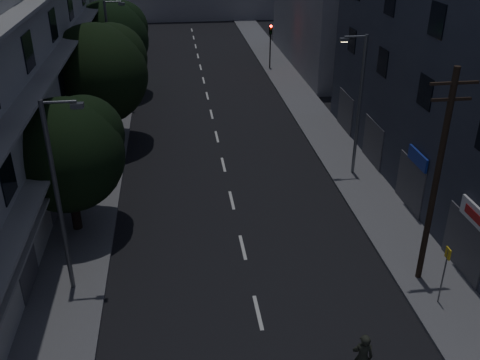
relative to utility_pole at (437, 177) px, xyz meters
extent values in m
plane|color=black|center=(-7.03, 17.31, -4.87)|extent=(160.00, 160.00, 0.00)
cube|color=#565659|center=(-14.53, 17.31, -4.79)|extent=(3.00, 90.00, 0.15)
cube|color=#565659|center=(0.47, 17.31, -4.79)|extent=(3.00, 90.00, 0.15)
cube|color=beige|center=(-7.03, -1.19, -4.86)|extent=(0.15, 2.00, 0.01)
cube|color=beige|center=(-7.03, 3.31, -4.86)|extent=(0.15, 2.00, 0.01)
cube|color=beige|center=(-7.03, 7.81, -4.86)|extent=(0.15, 2.00, 0.01)
cube|color=beige|center=(-7.03, 12.31, -4.86)|extent=(0.15, 2.00, 0.01)
cube|color=beige|center=(-7.03, 16.81, -4.86)|extent=(0.15, 2.00, 0.01)
cube|color=beige|center=(-7.03, 21.31, -4.86)|extent=(0.15, 2.00, 0.01)
cube|color=beige|center=(-7.03, 25.81, -4.86)|extent=(0.15, 2.00, 0.01)
cube|color=beige|center=(-7.03, 30.31, -4.86)|extent=(0.15, 2.00, 0.01)
cube|color=beige|center=(-7.03, 34.81, -4.86)|extent=(0.15, 2.00, 0.01)
cube|color=beige|center=(-7.03, 39.31, -4.86)|extent=(0.15, 2.00, 0.01)
cube|color=beige|center=(-7.03, 43.81, -4.86)|extent=(0.15, 2.00, 0.01)
cube|color=beige|center=(-7.03, 48.31, -4.86)|extent=(0.15, 2.00, 0.01)
cube|color=beige|center=(-7.03, 52.81, -4.86)|extent=(0.15, 2.00, 0.01)
cube|color=black|center=(-16.01, 1.31, -2.87)|extent=(0.06, 1.60, 1.60)
cube|color=black|center=(-16.01, 7.31, -2.87)|extent=(0.06, 1.60, 1.60)
cube|color=black|center=(-16.01, 13.31, -2.87)|extent=(0.06, 1.60, 1.60)
cube|color=black|center=(-16.01, 19.31, -2.87)|extent=(0.06, 1.60, 1.60)
cube|color=black|center=(-16.01, 25.31, -2.87)|extent=(0.06, 1.60, 1.60)
cube|color=black|center=(-16.01, 1.31, 0.33)|extent=(0.06, 1.60, 1.60)
cube|color=black|center=(-16.01, 7.31, 0.33)|extent=(0.06, 1.60, 1.60)
cube|color=black|center=(-16.01, 13.31, 0.33)|extent=(0.06, 1.60, 1.60)
cube|color=black|center=(-16.01, 19.31, 0.33)|extent=(0.06, 1.60, 1.60)
cube|color=black|center=(-16.01, 25.31, 0.33)|extent=(0.06, 1.60, 1.60)
cube|color=black|center=(-16.01, 7.31, 3.53)|extent=(0.06, 1.60, 1.60)
cube|color=black|center=(-16.01, 13.31, 3.53)|extent=(0.06, 1.60, 1.60)
cube|color=black|center=(-16.01, 19.31, 3.53)|extent=(0.06, 1.60, 1.60)
cube|color=gray|center=(-15.53, 10.31, -0.87)|extent=(1.00, 32.40, 0.12)
cube|color=gray|center=(-15.53, 10.31, 2.33)|extent=(1.00, 32.40, 0.12)
cube|color=gray|center=(-15.63, 10.31, -1.77)|extent=(0.80, 32.40, 0.12)
cube|color=#424247|center=(-16.00, 1.31, -3.47)|extent=(0.06, 2.40, 2.40)
cube|color=#424247|center=(-16.00, 7.31, -3.47)|extent=(0.06, 2.40, 2.40)
cube|color=#424247|center=(-16.00, 13.31, -3.47)|extent=(0.06, 2.40, 2.40)
cube|color=#424247|center=(-16.00, 19.31, -3.47)|extent=(0.06, 2.40, 2.40)
cube|color=#424247|center=(-16.00, 25.31, -3.47)|extent=(0.06, 2.40, 2.40)
cube|color=#2B2F3A|center=(4.97, 6.31, 0.63)|extent=(6.00, 28.00, 11.00)
cube|color=black|center=(1.95, 5.81, 1.43)|extent=(0.06, 1.40, 1.50)
cube|color=black|center=(1.95, 11.31, 1.43)|extent=(0.06, 1.40, 1.50)
cube|color=black|center=(1.95, 16.81, 1.43)|extent=(0.06, 1.40, 1.50)
cube|color=black|center=(1.95, 5.81, 4.73)|extent=(0.06, 1.40, 1.50)
cube|color=black|center=(1.95, 11.31, 4.73)|extent=(0.06, 1.40, 1.50)
cube|color=#424247|center=(1.94, 0.31, -3.47)|extent=(0.06, 3.00, 2.60)
cube|color=#424247|center=(1.94, 5.81, -3.47)|extent=(0.06, 3.00, 2.60)
cube|color=#424247|center=(1.94, 11.31, -3.47)|extent=(0.06, 3.00, 2.60)
cube|color=#424247|center=(1.94, 16.81, -3.47)|extent=(0.06, 3.00, 2.60)
cube|color=silver|center=(1.87, -0.19, -1.77)|extent=(0.12, 2.20, 0.80)
cube|color=#B21414|center=(1.79, -0.19, -1.77)|extent=(0.02, 1.40, 0.36)
cube|color=navy|center=(1.87, 5.31, -1.77)|extent=(0.12, 2.00, 0.70)
cylinder|color=black|center=(-14.79, 5.80, -2.95)|extent=(0.44, 0.44, 3.53)
sphere|color=black|center=(-14.79, 5.80, -0.84)|extent=(5.29, 5.29, 5.29)
sphere|color=black|center=(-14.00, 6.46, -0.18)|extent=(3.70, 3.70, 3.70)
sphere|color=black|center=(-15.46, 5.27, -0.44)|extent=(3.44, 3.44, 3.44)
cylinder|color=black|center=(-14.46, 16.40, -2.63)|extent=(0.44, 0.44, 4.18)
sphere|color=black|center=(-14.46, 16.40, -0.12)|extent=(6.29, 6.29, 6.29)
sphere|color=black|center=(-13.51, 17.18, 0.66)|extent=(4.40, 4.40, 4.40)
sphere|color=black|center=(-15.24, 15.77, 0.35)|extent=(4.09, 4.09, 4.09)
cylinder|color=black|center=(-14.59, 26.72, -2.67)|extent=(0.44, 0.44, 4.09)
sphere|color=black|center=(-14.59, 26.72, -0.21)|extent=(6.11, 6.11, 6.11)
sphere|color=black|center=(-13.67, 27.49, 0.55)|extent=(4.28, 4.28, 4.28)
sphere|color=black|center=(-15.35, 26.11, 0.24)|extent=(3.97, 3.97, 3.97)
cylinder|color=black|center=(-0.41, 33.21, -3.12)|extent=(0.12, 0.12, 3.20)
cube|color=black|center=(-0.41, 33.21, -1.07)|extent=(0.28, 0.22, 0.90)
sphere|color=#FF0C05|center=(-0.41, 33.06, -0.74)|extent=(0.22, 0.22, 0.22)
sphere|color=#3F330C|center=(-0.41, 33.06, -1.04)|extent=(0.22, 0.22, 0.22)
sphere|color=black|center=(-0.41, 33.06, -1.34)|extent=(0.22, 0.22, 0.22)
cylinder|color=black|center=(-13.65, 32.53, -3.12)|extent=(0.12, 0.12, 3.20)
cube|color=black|center=(-13.65, 32.53, -1.07)|extent=(0.28, 0.22, 0.90)
sphere|color=black|center=(-13.65, 32.38, -0.74)|extent=(0.22, 0.22, 0.22)
sphere|color=#3F330C|center=(-13.65, 32.38, -1.04)|extent=(0.22, 0.22, 0.22)
sphere|color=#0CFF26|center=(-13.65, 32.38, -1.34)|extent=(0.22, 0.22, 0.22)
cylinder|color=#515357|center=(-14.35, 1.19, -0.72)|extent=(0.18, 0.18, 8.00)
cylinder|color=#515357|center=(-13.75, 1.19, 3.18)|extent=(1.20, 0.10, 0.10)
cube|color=#515357|center=(-13.15, 1.19, 3.03)|extent=(0.45, 0.25, 0.18)
cube|color=#4C4C4C|center=(-13.15, 1.19, 2.93)|extent=(0.35, 0.18, 0.04)
cylinder|color=slate|center=(0.38, 10.02, -0.72)|extent=(0.18, 0.18, 8.00)
cylinder|color=slate|center=(-0.22, 10.02, 3.18)|extent=(1.20, 0.10, 0.10)
cube|color=slate|center=(-0.82, 10.02, 3.03)|extent=(0.45, 0.25, 0.18)
cube|color=#FFD88C|center=(-0.82, 10.02, 2.93)|extent=(0.35, 0.18, 0.04)
cylinder|color=slate|center=(-14.33, 23.33, -0.72)|extent=(0.18, 0.18, 8.00)
cylinder|color=slate|center=(-13.73, 23.33, 3.18)|extent=(1.20, 0.10, 0.10)
cube|color=slate|center=(-13.13, 23.33, 3.03)|extent=(0.45, 0.25, 0.18)
cube|color=#4C4C4C|center=(-13.13, 23.33, 2.93)|extent=(0.35, 0.18, 0.04)
cylinder|color=black|center=(0.00, 0.00, -0.22)|extent=(0.24, 0.24, 9.00)
cube|color=black|center=(0.00, 0.00, 3.68)|extent=(1.80, 0.10, 0.10)
cube|color=black|center=(0.00, 0.00, 3.08)|extent=(1.50, 0.10, 0.10)
cylinder|color=#595B60|center=(0.09, -1.64, -3.47)|extent=(0.06, 0.06, 2.50)
cube|color=yellow|center=(0.09, -1.64, -2.42)|extent=(0.05, 0.35, 0.45)
imported|color=black|center=(-4.38, -5.27, -3.46)|extent=(0.75, 0.57, 1.85)
camera|label=1|loc=(-9.79, -17.10, 9.18)|focal=40.00mm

